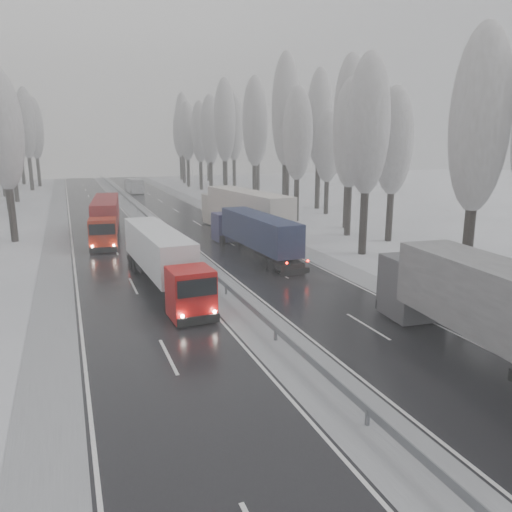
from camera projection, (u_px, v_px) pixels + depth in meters
ground at (450, 504)px, 13.38m from camera, size 260.00×260.00×0.00m
carriageway_right at (249, 255)px, 42.51m from camera, size 7.50×200.00×0.03m
carriageway_left at (123, 266)px, 38.87m from camera, size 7.50×200.00×0.03m
median_slush at (189, 260)px, 40.69m from camera, size 3.00×200.00×0.04m
shoulder_right at (302, 251)px, 44.23m from camera, size 2.40×200.00×0.04m
shoulder_left at (55, 271)px, 37.15m from camera, size 2.40×200.00×0.04m
median_guardrail at (189, 253)px, 40.55m from camera, size 0.12×200.00×0.76m
tree_16 at (480, 121)px, 30.46m from camera, size 3.60×3.60×16.53m
tree_18 at (368, 126)px, 40.62m from camera, size 3.60×3.60×16.58m
tree_19 at (394, 142)px, 46.46m from camera, size 3.60×3.60×14.57m
tree_20 at (351, 134)px, 49.32m from camera, size 3.60×3.60×15.71m
tree_21 at (350, 117)px, 53.32m from camera, size 3.60×3.60×18.62m
tree_22 at (298, 135)px, 58.50m from camera, size 3.60×3.60×15.86m
tree_23 at (328, 147)px, 64.65m from camera, size 3.60×3.60×13.55m
tree_24 at (286, 111)px, 63.07m from camera, size 3.60×3.60×20.49m
tree_25 at (319, 119)px, 69.27m from camera, size 3.60×3.60×19.44m
tree_26 at (255, 123)px, 72.54m from camera, size 3.60×3.60×18.78m
tree_27 at (288, 129)px, 78.83m from camera, size 3.60×3.60×17.62m
tree_28 at (225, 121)px, 81.72m from camera, size 3.60×3.60×19.62m
tree_29 at (258, 128)px, 88.13m from camera, size 3.60×3.60×18.11m
tree_30 at (210, 130)px, 90.92m from camera, size 3.60×3.60×17.86m
tree_31 at (234, 128)px, 96.51m from camera, size 3.60×3.60×18.58m
tree_32 at (200, 132)px, 97.86m from camera, size 3.60×3.60×17.33m
tree_33 at (210, 142)px, 103.02m from camera, size 3.60×3.60×14.33m
tree_34 at (187, 132)px, 103.97m from camera, size 3.60×3.60×17.63m
tree_35 at (224, 131)px, 110.72m from camera, size 3.60×3.60×18.25m
tree_36 at (183, 125)px, 113.01m from camera, size 3.60×3.60×20.23m
tree_37 at (208, 136)px, 119.63m from camera, size 3.60×3.60×16.37m
tree_38 at (180, 132)px, 123.54m from camera, size 3.60×3.60×17.97m
tree_39 at (188, 137)px, 128.42m from camera, size 3.60×3.60×16.19m
tree_62 at (3, 132)px, 46.02m from camera, size 3.60×3.60×16.04m
tree_68 at (1, 132)px, 68.13m from camera, size 3.60×3.60×16.65m
tree_70 at (10, 131)px, 77.33m from camera, size 3.60×3.60×17.09m
tree_74 at (26, 124)px, 95.73m from camera, size 3.60×3.60×19.68m
tree_76 at (34, 129)px, 104.80m from camera, size 3.60×3.60×18.55m
tree_77 at (8, 142)px, 107.10m from camera, size 3.60×3.60×14.32m
tree_78 at (18, 127)px, 109.43m from camera, size 3.60×3.60×19.55m
tree_79 at (7, 134)px, 112.47m from camera, size 3.60×3.60×17.07m
truck_grey_tarp at (506, 312)px, 20.55m from camera, size 4.23×17.57×4.47m
truck_blue_box at (254, 231)px, 41.79m from camera, size 2.94×14.21×3.62m
truck_cream_box at (243, 208)px, 52.08m from camera, size 4.90×17.77×4.52m
box_truck_distant at (134, 186)px, 92.79m from camera, size 2.68×7.37×2.70m
truck_red_white at (162, 255)px, 32.66m from camera, size 2.99×14.67×3.74m
truck_red_red at (106, 216)px, 49.74m from camera, size 4.03×15.01×3.82m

